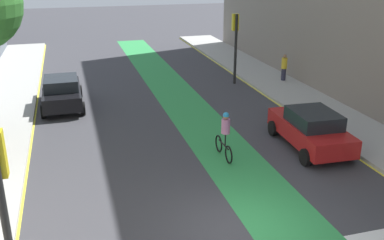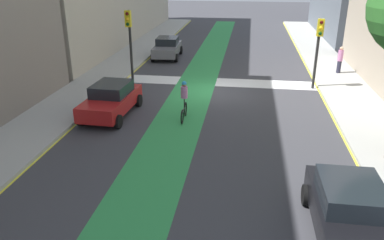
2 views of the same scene
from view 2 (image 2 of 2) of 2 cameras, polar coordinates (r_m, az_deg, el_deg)
The scene contains 14 objects.
ground_plane at distance 22.48m, azimuth 3.55°, elevation 4.21°, with size 120.00×120.00×0.00m, color #38383D.
bike_lane_paint at distance 22.63m, azimuth 0.11°, elevation 4.38°, with size 2.40×60.00×0.01m, color #2D8C47.
crosswalk_band at distance 24.39m, azimuth 3.97°, elevation 5.64°, with size 12.00×1.80×0.01m, color silver.
sidewalk_left at distance 23.12m, azimuth 22.43°, elevation 3.25°, with size 3.00×60.00×0.15m, color #9E9E99.
curb_stripe_left at distance 22.81m, azimuth 18.76°, elevation 3.33°, with size 0.16×60.00×0.01m, color yellow.
sidewalk_right at distance 24.22m, azimuth -14.48°, elevation 5.05°, with size 3.00×60.00×0.15m, color #9E9E99.
curb_stripe_right at distance 23.71m, azimuth -11.10°, elevation 4.80°, with size 0.16×60.00×0.01m, color yellow.
traffic_signal_near_right at distance 23.99m, azimuth -9.28°, elevation 12.65°, with size 0.35×0.52×4.38m.
traffic_signal_near_left at distance 23.41m, azimuth 18.28°, elevation 11.12°, with size 0.35×0.52×4.08m.
car_black_left_far at distance 11.26m, azimuth 22.39°, elevation -12.48°, with size 2.03×4.20×1.57m.
car_red_right_far at distance 19.07m, azimuth -11.90°, elevation 3.01°, with size 2.18×4.28×1.57m.
car_grey_right_near at distance 30.94m, azimuth -3.68°, elevation 10.69°, with size 2.19×4.28×1.57m.
cyclist_in_lane at distance 18.12m, azimuth -1.19°, elevation 3.04°, with size 0.32×1.73×1.86m.
pedestrian_sidewalk_left_a at distance 27.53m, azimuth 21.10°, elevation 8.37°, with size 0.34×0.34×1.75m.
Camera 2 is at (-1.74, 21.33, 6.87)m, focal length 35.95 mm.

